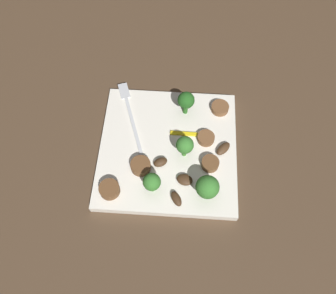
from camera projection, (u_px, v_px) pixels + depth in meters
ground_plane at (168, 151)px, 0.62m from camera, size 1.40×1.40×0.00m
plate at (168, 149)px, 0.62m from camera, size 0.24×0.24×0.02m
fork at (131, 115)px, 0.64m from camera, size 0.17×0.07×0.00m
broccoli_floret_0 at (185, 145)px, 0.57m from camera, size 0.03×0.03×0.05m
broccoli_floret_1 at (152, 182)px, 0.55m from camera, size 0.03×0.03×0.05m
broccoli_floret_2 at (186, 101)px, 0.61m from camera, size 0.03×0.03×0.05m
broccoli_floret_3 at (207, 187)px, 0.54m from camera, size 0.04×0.04×0.05m
sausage_slice_0 at (210, 164)px, 0.59m from camera, size 0.04×0.04×0.01m
sausage_slice_1 at (109, 189)px, 0.56m from camera, size 0.04×0.04×0.02m
sausage_slice_2 at (206, 138)px, 0.61m from camera, size 0.03×0.03×0.01m
sausage_slice_3 at (220, 108)px, 0.64m from camera, size 0.04×0.04×0.01m
sausage_slice_4 at (141, 166)px, 0.58m from camera, size 0.05×0.05×0.02m
mushroom_0 at (185, 180)px, 0.57m from camera, size 0.03×0.03×0.01m
mushroom_1 at (176, 199)px, 0.56m from camera, size 0.03×0.03×0.01m
mushroom_2 at (160, 162)px, 0.59m from camera, size 0.03×0.03×0.01m
mushroom_3 at (223, 151)px, 0.60m from camera, size 0.03×0.03×0.01m
pepper_strip_0 at (184, 134)px, 0.62m from camera, size 0.01×0.05×0.00m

